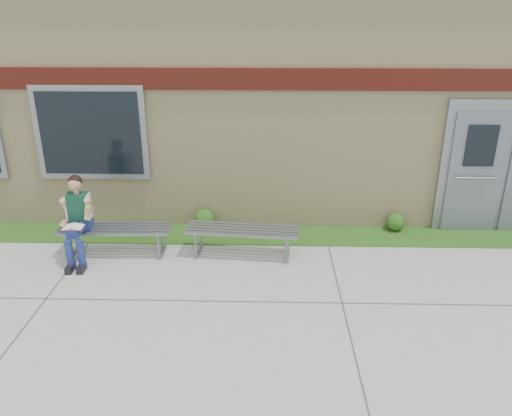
{
  "coord_description": "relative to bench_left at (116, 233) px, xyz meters",
  "views": [
    {
      "loc": [
        0.0,
        -5.22,
        3.67
      ],
      "look_at": [
        -0.18,
        1.7,
        0.88
      ],
      "focal_mm": 35.0,
      "sensor_mm": 36.0,
      "label": 1
    }
  ],
  "objects": [
    {
      "name": "ground",
      "position": [
        2.4,
        -1.86,
        -0.35
      ],
      "size": [
        80.0,
        80.0,
        0.0
      ],
      "primitive_type": "plane",
      "color": "#9E9E99",
      "rests_on": "ground"
    },
    {
      "name": "grass_strip",
      "position": [
        2.4,
        0.74,
        -0.34
      ],
      "size": [
        16.0,
        0.8,
        0.02
      ],
      "primitive_type": "cube",
      "color": "#154B14",
      "rests_on": "ground"
    },
    {
      "name": "school_building",
      "position": [
        2.4,
        4.12,
        1.75
      ],
      "size": [
        16.2,
        6.22,
        4.2
      ],
      "color": "beige",
      "rests_on": "ground"
    },
    {
      "name": "bench_left",
      "position": [
        0.0,
        0.0,
        0.0
      ],
      "size": [
        1.77,
        0.53,
        0.46
      ],
      "rotation": [
        0.0,
        0.0,
        0.03
      ],
      "color": "slate",
      "rests_on": "ground"
    },
    {
      "name": "bench_right",
      "position": [
        2.0,
        -0.0,
        0.0
      ],
      "size": [
        1.81,
        0.65,
        0.46
      ],
      "rotation": [
        0.0,
        0.0,
        -0.09
      ],
      "color": "slate",
      "rests_on": "ground"
    },
    {
      "name": "girl",
      "position": [
        -0.5,
        -0.2,
        0.35
      ],
      "size": [
        0.49,
        0.8,
        1.34
      ],
      "rotation": [
        0.0,
        0.0,
        0.05
      ],
      "color": "navy",
      "rests_on": "ground"
    },
    {
      "name": "shrub_mid",
      "position": [
        1.27,
        0.99,
        -0.15
      ],
      "size": [
        0.36,
        0.36,
        0.36
      ],
      "primitive_type": "sphere",
      "color": "#154B14",
      "rests_on": "grass_strip"
    },
    {
      "name": "shrub_east",
      "position": [
        4.64,
        0.99,
        -0.17
      ],
      "size": [
        0.32,
        0.32,
        0.32
      ],
      "primitive_type": "sphere",
      "color": "#154B14",
      "rests_on": "grass_strip"
    }
  ]
}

